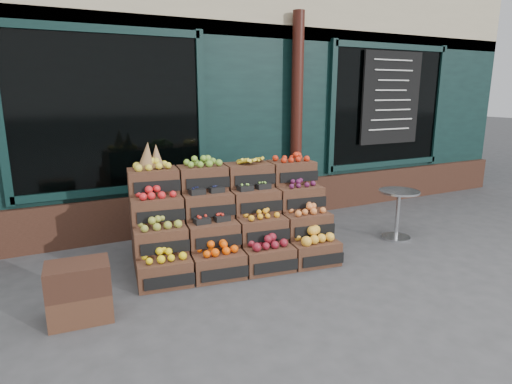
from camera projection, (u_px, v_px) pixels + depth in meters
name	position (u px, v px, depth m)	size (l,w,h in m)	color
ground	(300.00, 277.00, 4.79)	(60.00, 60.00, 0.00)	#3A3A3C
shop_facade	(167.00, 72.00, 8.68)	(12.00, 6.24, 4.80)	black
crate_display	(231.00, 223.00, 5.22)	(2.47, 1.44, 1.47)	#47291C
spare_crates	(79.00, 292.00, 3.84)	(0.57, 0.42, 0.54)	#47291C
bistro_table	(398.00, 209.00, 5.94)	(0.55, 0.55, 0.69)	#AFB2B7
shopkeeper	(135.00, 156.00, 6.62)	(0.76, 0.50, 2.10)	#154A26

